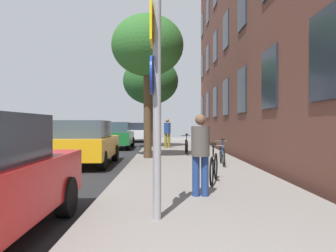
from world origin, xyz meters
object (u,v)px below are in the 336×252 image
(traffic_light, at_px, (148,104))
(tree_far, at_px, (151,81))
(bicycle_1, at_px, (222,155))
(bicycle_3, at_px, (204,143))
(pedestrian_0, at_px, (200,149))
(car_2, at_px, (117,135))
(car_1, at_px, (85,142))
(bicycle_0, at_px, (214,167))
(pedestrian_1, at_px, (167,131))
(tree_near, at_px, (148,47))
(bicycle_2, at_px, (186,146))
(sign_post, at_px, (155,84))
(car_3, at_px, (138,132))

(traffic_light, height_order, tree_far, tree_far)
(bicycle_1, height_order, bicycle_3, bicycle_3)
(pedestrian_0, bearing_deg, car_2, 104.01)
(tree_far, bearing_deg, bicycle_3, -47.72)
(tree_far, bearing_deg, traffic_light, 118.15)
(traffic_light, bearing_deg, tree_far, -61.85)
(car_1, bearing_deg, pedestrian_0, -58.64)
(car_1, bearing_deg, car_2, 89.90)
(pedestrian_0, bearing_deg, bicycle_3, 82.90)
(bicycle_0, xyz_separation_m, pedestrian_0, (-0.48, -1.48, 0.53))
(bicycle_0, xyz_separation_m, bicycle_1, (0.80, 3.48, -0.02))
(bicycle_1, height_order, car_2, car_2)
(pedestrian_1, distance_m, car_2, 3.12)
(tree_far, distance_m, car_2, 3.89)
(bicycle_3, relative_size, car_1, 0.40)
(tree_near, relative_size, bicycle_3, 3.36)
(pedestrian_0, bearing_deg, bicycle_0, 72.17)
(tree_near, bearing_deg, bicycle_2, 42.31)
(car_2, bearing_deg, bicycle_1, -62.37)
(sign_post, bearing_deg, car_3, 95.06)
(sign_post, xyz_separation_m, car_2, (-2.71, 15.72, -1.23))
(sign_post, relative_size, bicycle_0, 2.18)
(bicycle_1, bearing_deg, car_2, 117.63)
(sign_post, bearing_deg, bicycle_0, 66.91)
(tree_far, relative_size, car_2, 1.30)
(pedestrian_1, xyz_separation_m, car_3, (-2.45, 8.98, -0.26))
(bicycle_1, bearing_deg, traffic_light, 106.92)
(car_1, distance_m, car_3, 16.68)
(pedestrian_0, relative_size, pedestrian_1, 0.91)
(tree_far, relative_size, bicycle_2, 3.40)
(bicycle_2, bearing_deg, car_3, 103.68)
(bicycle_0, relative_size, car_3, 0.36)
(pedestrian_0, height_order, pedestrian_1, pedestrian_1)
(tree_near, relative_size, bicycle_1, 3.49)
(tree_near, distance_m, bicycle_3, 6.28)
(bicycle_2, bearing_deg, car_1, -140.79)
(bicycle_3, distance_m, car_1, 7.32)
(tree_near, relative_size, bicycle_2, 3.63)
(pedestrian_1, distance_m, car_3, 9.31)
(pedestrian_1, bearing_deg, bicycle_2, -79.59)
(traffic_light, distance_m, bicycle_1, 10.51)
(car_1, distance_m, car_2, 8.34)
(traffic_light, bearing_deg, tree_near, -87.38)
(traffic_light, distance_m, pedestrian_1, 2.42)
(bicycle_1, distance_m, bicycle_2, 4.13)
(bicycle_2, relative_size, car_1, 0.37)
(pedestrian_1, bearing_deg, bicycle_1, -78.27)
(bicycle_0, height_order, pedestrian_0, pedestrian_0)
(bicycle_1, distance_m, pedestrian_0, 5.15)
(tree_near, xyz_separation_m, car_2, (-2.16, 6.72, -3.85))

